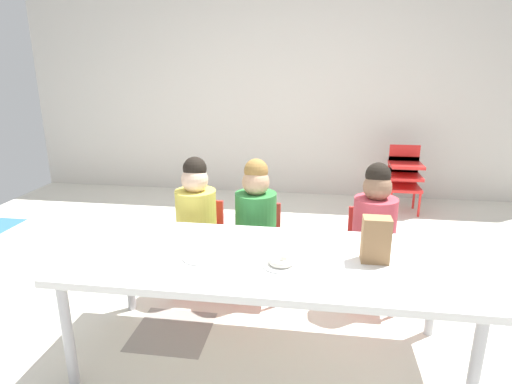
# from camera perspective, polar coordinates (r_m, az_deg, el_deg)

# --- Properties ---
(ground_plane) EXTENTS (6.14, 4.91, 0.02)m
(ground_plane) POSITION_cam_1_polar(r_m,az_deg,el_deg) (2.90, 0.51, -14.05)
(ground_plane) COLOR silver
(back_wall) EXTENTS (6.14, 0.10, 2.68)m
(back_wall) POSITION_cam_1_polar(r_m,az_deg,el_deg) (4.94, 4.63, 15.17)
(back_wall) COLOR beige
(back_wall) RESTS_ON ground_plane
(craft_table) EXTENTS (1.94, 0.78, 0.58)m
(craft_table) POSITION_cam_1_polar(r_m,az_deg,el_deg) (2.12, 1.48, -9.71)
(craft_table) COLOR white
(craft_table) RESTS_ON ground_plane
(seated_child_near_camera) EXTENTS (0.32, 0.31, 0.92)m
(seated_child_near_camera) POSITION_cam_1_polar(r_m,az_deg,el_deg) (2.77, -7.99, -2.83)
(seated_child_near_camera) COLOR red
(seated_child_near_camera) RESTS_ON ground_plane
(seated_child_middle_seat) EXTENTS (0.32, 0.31, 0.92)m
(seated_child_middle_seat) POSITION_cam_1_polar(r_m,az_deg,el_deg) (2.69, -0.00, -3.26)
(seated_child_middle_seat) COLOR red
(seated_child_middle_seat) RESTS_ON ground_plane
(seated_child_far_right) EXTENTS (0.32, 0.31, 0.92)m
(seated_child_far_right) POSITION_cam_1_polar(r_m,az_deg,el_deg) (2.69, 15.59, -3.91)
(seated_child_far_right) COLOR red
(seated_child_far_right) RESTS_ON ground_plane
(kid_chair_red_stack) EXTENTS (0.32, 0.30, 0.68)m
(kid_chair_red_stack) POSITION_cam_1_polar(r_m,az_deg,el_deg) (4.62, 19.29, 2.29)
(kid_chair_red_stack) COLOR red
(kid_chair_red_stack) RESTS_ON ground_plane
(paper_bag_brown) EXTENTS (0.13, 0.09, 0.22)m
(paper_bag_brown) POSITION_cam_1_polar(r_m,az_deg,el_deg) (2.08, 15.79, -6.17)
(paper_bag_brown) COLOR #9E754C
(paper_bag_brown) RESTS_ON craft_table
(paper_plate_near_edge) EXTENTS (0.18, 0.18, 0.01)m
(paper_plate_near_edge) POSITION_cam_1_polar(r_m,az_deg,el_deg) (2.01, 3.40, -9.73)
(paper_plate_near_edge) COLOR white
(paper_plate_near_edge) RESTS_ON craft_table
(paper_plate_center_table) EXTENTS (0.18, 0.18, 0.01)m
(paper_plate_center_table) POSITION_cam_1_polar(r_m,az_deg,el_deg) (2.10, -7.40, -8.68)
(paper_plate_center_table) COLOR white
(paper_plate_center_table) RESTS_ON craft_table
(donut_powdered_on_plate) EXTENTS (0.12, 0.12, 0.03)m
(donut_powdered_on_plate) POSITION_cam_1_polar(r_m,az_deg,el_deg) (2.00, 3.41, -9.18)
(donut_powdered_on_plate) COLOR white
(donut_powdered_on_plate) RESTS_ON craft_table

